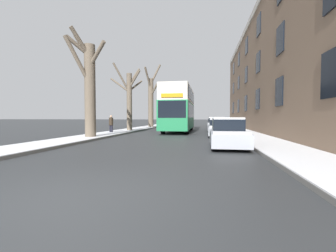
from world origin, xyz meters
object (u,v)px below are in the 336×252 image
object	(u,v)px
parked_car_0	(227,134)
oncoming_van	(180,119)
bare_tree_left_1	(129,98)
parked_car_2	(216,125)
bare_tree_left_0	(89,85)
parked_car_1	(219,128)
pedestrian_left_sidewalk	(111,124)
bare_tree_left_2	(151,100)
double_decker_bus	(179,107)
parked_car_3	(214,124)

from	to	relation	value
parked_car_0	oncoming_van	world-z (taller)	oncoming_van
bare_tree_left_1	parked_car_2	world-z (taller)	bare_tree_left_1
bare_tree_left_0	parked_car_1	distance (m)	10.19
bare_tree_left_0	parked_car_2	distance (m)	13.66
pedestrian_left_sidewalk	bare_tree_left_1	bearing A→B (deg)	-86.45
parked_car_0	parked_car_2	xyz separation A→B (m)	(0.00, 12.60, 0.03)
bare_tree_left_0	pedestrian_left_sidewalk	size ratio (longest dim) A/B	4.33
bare_tree_left_0	oncoming_van	world-z (taller)	bare_tree_left_0
bare_tree_left_1	parked_car_0	bearing A→B (deg)	-50.91
bare_tree_left_1	pedestrian_left_sidewalk	world-z (taller)	bare_tree_left_1
parked_car_2	parked_car_1	bearing A→B (deg)	-90.00
bare_tree_left_2	double_decker_bus	size ratio (longest dim) A/B	0.91
bare_tree_left_2	parked_car_0	bearing A→B (deg)	-66.09
bare_tree_left_1	oncoming_van	size ratio (longest dim) A/B	1.43
bare_tree_left_2	parked_car_2	distance (m)	11.95
parked_car_2	pedestrian_left_sidewalk	size ratio (longest dim) A/B	2.73
bare_tree_left_0	parked_car_2	world-z (taller)	bare_tree_left_0
bare_tree_left_1	oncoming_van	world-z (taller)	bare_tree_left_1
bare_tree_left_2	parked_car_3	distance (m)	9.58
bare_tree_left_0	double_decker_bus	bearing A→B (deg)	60.13
bare_tree_left_0	parked_car_1	world-z (taller)	bare_tree_left_0
bare_tree_left_2	parked_car_2	size ratio (longest dim) A/B	1.99
parked_car_0	bare_tree_left_2	bearing A→B (deg)	113.91
bare_tree_left_0	oncoming_van	distance (m)	24.26
double_decker_bus	parked_car_2	size ratio (longest dim) A/B	2.19
bare_tree_left_1	oncoming_van	xyz separation A→B (m)	(3.56, 15.52, -2.21)
double_decker_bus	parked_car_0	xyz separation A→B (m)	(3.82, -11.69, -1.84)
bare_tree_left_1	bare_tree_left_2	distance (m)	8.85
parked_car_3	pedestrian_left_sidewalk	size ratio (longest dim) A/B	2.40
parked_car_0	oncoming_van	bearing A→B (deg)	101.60
bare_tree_left_2	double_decker_bus	distance (m)	9.77
bare_tree_left_1	pedestrian_left_sidewalk	distance (m)	4.45
bare_tree_left_0	bare_tree_left_2	size ratio (longest dim) A/B	0.80
bare_tree_left_2	oncoming_van	bearing A→B (deg)	63.19
pedestrian_left_sidewalk	double_decker_bus	bearing A→B (deg)	-132.87
bare_tree_left_2	double_decker_bus	xyz separation A→B (m)	(5.02, -8.26, -1.43)
double_decker_bus	parked_car_0	distance (m)	12.43
pedestrian_left_sidewalk	parked_car_1	bearing A→B (deg)	-175.22
bare_tree_left_1	parked_car_2	size ratio (longest dim) A/B	1.53
bare_tree_left_0	oncoming_van	bearing A→B (deg)	81.68
double_decker_bus	parked_car_2	world-z (taller)	double_decker_bus
parked_car_1	pedestrian_left_sidewalk	size ratio (longest dim) A/B	2.71
bare_tree_left_1	bare_tree_left_0	bearing A→B (deg)	-89.55
bare_tree_left_2	pedestrian_left_sidewalk	distance (m)	12.82
oncoming_van	pedestrian_left_sidewalk	distance (m)	19.54
bare_tree_left_1	parked_car_0	world-z (taller)	bare_tree_left_1
double_decker_bus	parked_car_1	bearing A→B (deg)	-53.46
parked_car_2	oncoming_van	xyz separation A→B (m)	(-5.47, 14.03, 0.59)
double_decker_bus	parked_car_0	size ratio (longest dim) A/B	2.38
bare_tree_left_1	parked_car_3	bearing A→B (deg)	38.80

